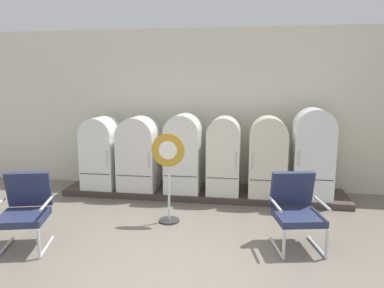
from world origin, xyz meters
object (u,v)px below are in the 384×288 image
(armchair_left, at_px, (25,208))
(sign_stand, at_px, (169,177))
(refrigerator_0, at_px, (101,150))
(refrigerator_2, at_px, (183,151))
(refrigerator_4, at_px, (268,154))
(refrigerator_1, at_px, (138,152))
(refrigerator_3, at_px, (224,153))
(armchair_right, at_px, (296,208))
(refrigerator_5, at_px, (313,151))

(armchair_left, xyz_separation_m, sign_stand, (1.70, 1.12, 0.20))
(refrigerator_0, height_order, refrigerator_2, refrigerator_2)
(refrigerator_0, distance_m, armchair_left, 2.46)
(refrigerator_4, xyz_separation_m, sign_stand, (-1.55, -1.28, -0.15))
(refrigerator_1, distance_m, refrigerator_3, 1.64)
(armchair_right, bearing_deg, refrigerator_1, 146.38)
(refrigerator_2, xyz_separation_m, refrigerator_3, (0.76, -0.02, -0.02))
(refrigerator_4, relative_size, armchair_left, 1.47)
(sign_stand, bearing_deg, refrigerator_3, 59.58)
(refrigerator_2, distance_m, refrigerator_4, 1.56)
(refrigerator_0, relative_size, refrigerator_1, 0.98)
(refrigerator_1, bearing_deg, armchair_right, -33.62)
(refrigerator_4, bearing_deg, refrigerator_2, 179.24)
(refrigerator_0, height_order, refrigerator_1, refrigerator_1)
(refrigerator_4, relative_size, refrigerator_5, 0.90)
(refrigerator_3, relative_size, sign_stand, 1.01)
(refrigerator_1, bearing_deg, refrigerator_5, 0.42)
(refrigerator_2, height_order, armchair_left, refrigerator_2)
(refrigerator_4, xyz_separation_m, refrigerator_5, (0.78, 0.03, 0.09))
(refrigerator_3, relative_size, refrigerator_5, 0.89)
(refrigerator_3, height_order, refrigerator_5, refrigerator_5)
(refrigerator_4, distance_m, armchair_right, 1.87)
(refrigerator_4, distance_m, refrigerator_5, 0.79)
(refrigerator_1, relative_size, armchair_right, 1.42)
(refrigerator_1, relative_size, refrigerator_2, 0.96)
(refrigerator_0, bearing_deg, refrigerator_5, -0.14)
(refrigerator_5, height_order, armchair_left, refrigerator_5)
(refrigerator_0, xyz_separation_m, refrigerator_2, (1.64, -0.02, 0.05))
(refrigerator_3, height_order, armchair_right, refrigerator_3)
(refrigerator_2, distance_m, sign_stand, 1.31)
(refrigerator_1, height_order, refrigerator_2, refrigerator_2)
(refrigerator_2, height_order, sign_stand, refrigerator_2)
(refrigerator_0, height_order, refrigerator_3, refrigerator_3)
(refrigerator_2, relative_size, sign_stand, 1.04)
(refrigerator_0, relative_size, armchair_left, 1.40)
(refrigerator_5, bearing_deg, refrigerator_3, -179.09)
(armchair_left, bearing_deg, refrigerator_2, 55.01)
(sign_stand, bearing_deg, refrigerator_4, 39.55)
(armchair_right, bearing_deg, refrigerator_5, 75.47)
(armchair_left, bearing_deg, refrigerator_3, 44.40)
(refrigerator_5, bearing_deg, sign_stand, -150.70)
(refrigerator_0, distance_m, armchair_right, 3.97)
(sign_stand, bearing_deg, refrigerator_5, 29.30)
(refrigerator_3, bearing_deg, refrigerator_2, 178.69)
(refrigerator_0, bearing_deg, refrigerator_1, -2.52)
(refrigerator_4, xyz_separation_m, armchair_right, (0.30, -1.81, -0.34))
(refrigerator_4, relative_size, sign_stand, 1.02)
(refrigerator_3, xyz_separation_m, armchair_left, (-2.45, -2.40, -0.34))
(refrigerator_2, relative_size, refrigerator_4, 1.01)
(refrigerator_0, bearing_deg, sign_stand, -38.74)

